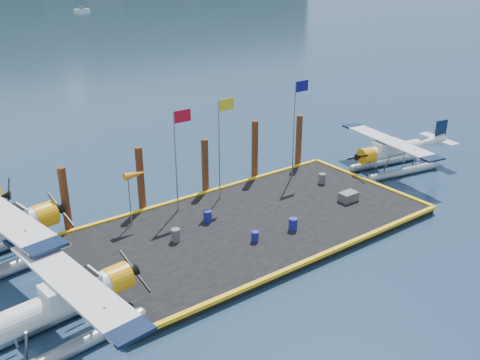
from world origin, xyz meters
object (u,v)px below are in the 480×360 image
object	(u,v)px
drum_3	(255,236)
drum_5	(208,216)
piling_4	(299,143)
piling_1	(141,181)
windsock	(136,175)
flagpole_blue	(297,115)
seaplane_a	(63,306)
crate	(348,197)
flagpole_red	(178,146)
drum_1	(293,224)
drum_0	(176,235)
seaplane_d	(392,153)
flagpole_yellow	(222,134)
piling_2	(205,168)
piling_3	(255,152)
piling_0	(66,202)
drum_4	(322,178)

from	to	relation	value
drum_3	drum_5	world-z (taller)	drum_5
piling_4	piling_1	bearing A→B (deg)	180.00
drum_5	windsock	size ratio (longest dim) A/B	0.21
drum_5	flagpole_blue	world-z (taller)	flagpole_blue
seaplane_a	windsock	world-z (taller)	windsock
crate	piling_4	bearing A→B (deg)	73.85
flagpole_red	piling_1	distance (m)	3.28
drum_1	drum_5	bearing A→B (deg)	131.71
piling_1	flagpole_blue	bearing A→B (deg)	-8.51
seaplane_a	piling_4	bearing A→B (deg)	106.20
crate	drum_0	bearing A→B (deg)	170.02
seaplane_d	flagpole_yellow	distance (m)	13.43
seaplane_a	piling_2	bearing A→B (deg)	118.17
windsock	flagpole_red	bearing A→B (deg)	0.00
flagpole_blue	piling_4	xyz separation A→B (m)	(1.80, 1.60, -2.69)
drum_1	drum_5	distance (m)	4.83
flagpole_red	piling_3	size ratio (longest dim) A/B	1.40
crate	piling_0	distance (m)	16.53
flagpole_red	seaplane_a	bearing A→B (deg)	-144.14
drum_5	piling_3	world-z (taller)	piling_3
seaplane_a	drum_4	distance (m)	19.59
seaplane_d	piling_3	distance (m)	10.01
drum_4	piling_4	bearing A→B (deg)	71.84
drum_3	flagpole_yellow	size ratio (longest dim) A/B	0.09
crate	piling_4	size ratio (longest dim) A/B	0.28
drum_4	piling_0	bearing A→B (deg)	166.86
drum_4	drum_5	xyz separation A→B (m)	(-9.20, -0.18, 0.00)
drum_1	seaplane_a	bearing A→B (deg)	-175.90
flagpole_red	piling_3	xyz separation A→B (m)	(6.79, 1.60, -2.25)
crate	seaplane_a	bearing A→B (deg)	-174.58
drum_3	piling_4	size ratio (longest dim) A/B	0.14
drum_1	piling_1	xyz separation A→B (m)	(-5.30, 7.47, 1.36)
drum_0	flagpole_yellow	distance (m)	7.14
seaplane_d	windsock	distance (m)	18.79
crate	piling_3	xyz separation A→B (m)	(-2.07, 6.67, 1.47)
drum_3	piling_0	world-z (taller)	piling_0
drum_1	piling_3	distance (m)	8.25
seaplane_d	piling_4	bearing A→B (deg)	58.72
drum_4	piling_2	size ratio (longest dim) A/B	0.17
seaplane_a	drum_3	bearing A→B (deg)	89.89
piling_0	piling_3	distance (m)	13.00
seaplane_a	seaplane_d	distance (m)	25.50
crate	piling_2	size ratio (longest dim) A/B	0.29
drum_1	windsock	xyz separation A→B (m)	(-6.33, 5.87, 2.49)
seaplane_a	drum_1	world-z (taller)	seaplane_a
seaplane_a	flagpole_red	xyz separation A→B (m)	(9.41, 6.80, 2.89)
flagpole_blue	piling_2	world-z (taller)	flagpole_blue
drum_0	flagpole_yellow	world-z (taller)	flagpole_yellow
drum_1	flagpole_yellow	bearing A→B (deg)	95.85
drum_3	piling_2	distance (m)	7.53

